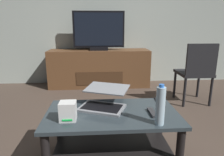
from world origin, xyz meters
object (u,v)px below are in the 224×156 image
router_box (68,111)px  cell_phone (159,100)px  television (99,32)px  media_cabinet (99,68)px  laptop (104,100)px  dining_chair (196,70)px  water_bottle_near (160,106)px  tv_remote (152,113)px  coffee_table (112,128)px

router_box → cell_phone: 0.85m
television → router_box: bearing=-96.0°
media_cabinet → router_box: media_cabinet is taller
media_cabinet → television: size_ratio=2.01×
laptop → cell_phone: (0.51, 0.10, -0.06)m
dining_chair → water_bottle_near: dining_chair is taller
water_bottle_near → cell_phone: 0.48m
dining_chair → tv_remote: bearing=-127.2°
media_cabinet → water_bottle_near: water_bottle_near is taller
coffee_table → media_cabinet: media_cabinet is taller
media_cabinet → tv_remote: (0.40, -2.29, 0.12)m
television → laptop: television is taller
media_cabinet → water_bottle_near: size_ratio=6.30×
media_cabinet → tv_remote: media_cabinet is taller
water_bottle_near → cell_phone: size_ratio=2.08×
router_box → cell_phone: bearing=23.2°
laptop → water_bottle_near: water_bottle_near is taller
cell_phone → tv_remote: size_ratio=0.88×
television → cell_phone: 2.14m
television → dining_chair: bearing=-35.9°
dining_chair → laptop: (-1.34, -1.10, 0.01)m
water_bottle_near → television: bearing=99.3°
router_box → television: bearing=84.0°
cell_phone → water_bottle_near: bearing=-103.5°
coffee_table → cell_phone: 0.52m
cell_phone → tv_remote: bearing=-113.7°
water_bottle_near → router_box: bearing=170.5°
router_box → tv_remote: (0.64, 0.06, -0.06)m
router_box → cell_phone: size_ratio=0.99×
media_cabinet → laptop: bearing=-89.3°
dining_chair → tv_remote: dining_chair is taller
laptop → cell_phone: bearing=10.9°
media_cabinet → router_box: size_ratio=13.16×
dining_chair → router_box: (-1.61, -1.34, 0.02)m
laptop → water_bottle_near: 0.52m
dining_chair → router_box: bearing=-140.2°
coffee_table → dining_chair: size_ratio=1.18×
media_cabinet → router_box: bearing=-95.9°
television → router_box: (-0.24, -2.33, -0.49)m
water_bottle_near → laptop: bearing=137.5°
router_box → tv_remote: size_ratio=0.87×
router_box → tv_remote: bearing=5.7°
television → router_box: television is taller
media_cabinet → television: television is taller
laptop → water_bottle_near: (0.38, -0.34, 0.08)m
water_bottle_near → tv_remote: bearing=91.3°
coffee_table → cell_phone: cell_phone is taller
television → router_box: size_ratio=6.55×
laptop → router_box: (-0.27, -0.24, 0.01)m
tv_remote → television: bearing=98.1°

